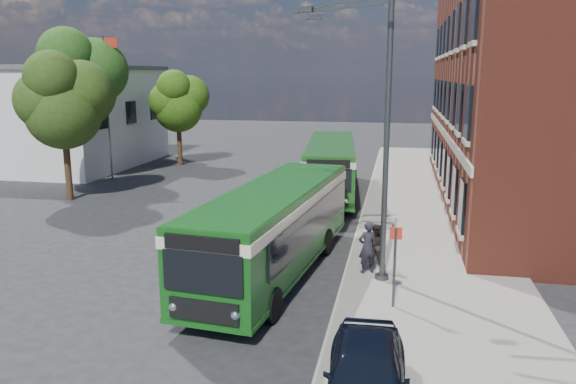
% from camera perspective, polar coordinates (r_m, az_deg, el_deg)
% --- Properties ---
extents(ground, '(120.00, 120.00, 0.00)m').
position_cam_1_polar(ground, '(21.56, -4.37, -6.34)').
color(ground, '#262629').
rests_on(ground, ground).
extents(pavement, '(6.00, 48.00, 0.15)m').
position_cam_1_polar(pavement, '(28.53, 13.79, -1.94)').
color(pavement, gray).
rests_on(pavement, ground).
extents(kerb_line, '(0.12, 48.00, 0.01)m').
position_cam_1_polar(kerb_line, '(28.55, 7.66, -1.82)').
color(kerb_line, beige).
rests_on(kerb_line, ground).
extents(brick_office, '(12.10, 26.00, 14.20)m').
position_cam_1_polar(brick_office, '(32.80, 26.65, 11.09)').
color(brick_office, maroon).
rests_on(brick_office, ground).
extents(white_building, '(9.40, 13.40, 7.30)m').
position_cam_1_polar(white_building, '(44.57, -20.90, 7.20)').
color(white_building, silver).
rests_on(white_building, ground).
extents(flagpole, '(0.95, 0.10, 9.00)m').
position_cam_1_polar(flagpole, '(37.39, -17.81, 8.61)').
color(flagpole, '#383B3D').
rests_on(flagpole, ground).
extents(street_lamp, '(2.96, 2.38, 9.00)m').
position_cam_1_polar(street_lamp, '(17.82, 8.83, 5.49)').
color(street_lamp, '#383B3D').
rests_on(street_lamp, ground).
extents(bus_stop_sign, '(0.35, 0.08, 2.52)m').
position_cam_1_polar(bus_stop_sign, '(16.36, 10.79, -6.97)').
color(bus_stop_sign, '#383B3D').
rests_on(bus_stop_sign, ground).
extents(bus_front, '(3.76, 11.20, 3.02)m').
position_cam_1_polar(bus_front, '(18.92, -1.38, -3.13)').
color(bus_front, '#124F14').
rests_on(bus_front, ground).
extents(bus_rear, '(3.71, 11.96, 3.02)m').
position_cam_1_polar(bus_rear, '(31.66, 4.37, 2.98)').
color(bus_rear, '#1A5019').
rests_on(bus_rear, ground).
extents(parked_car, '(1.79, 4.17, 1.40)m').
position_cam_1_polar(parked_car, '(11.92, 7.95, -17.86)').
color(parked_car, black).
rests_on(parked_car, pavement).
extents(pedestrian_a, '(0.78, 0.69, 1.79)m').
position_cam_1_polar(pedestrian_a, '(19.09, 8.07, -5.57)').
color(pedestrian_a, black).
rests_on(pedestrian_a, pavement).
extents(pedestrian_b, '(0.88, 0.76, 1.55)m').
position_cam_1_polar(pedestrian_b, '(19.74, 8.89, -5.37)').
color(pedestrian_b, black).
rests_on(pedestrian_b, pavement).
extents(tree_left, '(4.70, 4.47, 7.94)m').
position_cam_1_polar(tree_left, '(32.13, -21.91, 8.66)').
color(tree_left, '#382214').
rests_on(tree_left, ground).
extents(tree_mid, '(5.63, 5.36, 9.51)m').
position_cam_1_polar(tree_mid, '(37.78, -20.68, 10.75)').
color(tree_mid, '#382214').
rests_on(tree_mid, ground).
extents(tree_right, '(4.17, 3.97, 7.05)m').
position_cam_1_polar(tree_right, '(42.64, -11.08, 9.08)').
color(tree_right, '#382214').
rests_on(tree_right, ground).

